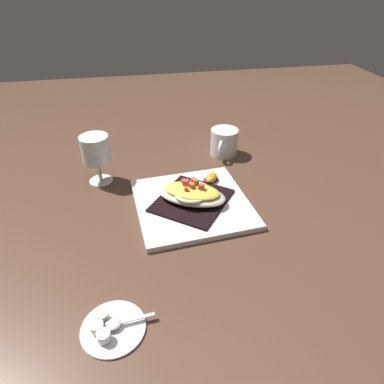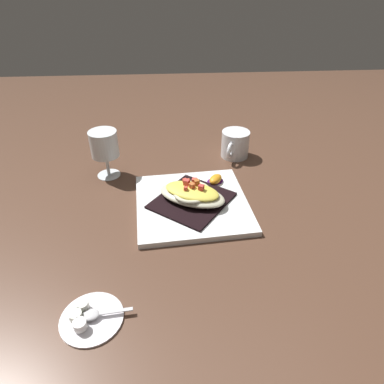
{
  "view_description": "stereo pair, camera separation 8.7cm",
  "coord_description": "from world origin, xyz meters",
  "px_view_note": "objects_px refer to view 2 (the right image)",
  "views": [
    {
      "loc": [
        -0.7,
        0.14,
        0.54
      ],
      "look_at": [
        0.0,
        0.0,
        0.05
      ],
      "focal_mm": 31.16,
      "sensor_mm": 36.0,
      "label": 1
    },
    {
      "loc": [
        -0.71,
        0.05,
        0.54
      ],
      "look_at": [
        0.0,
        0.0,
        0.05
      ],
      "focal_mm": 31.16,
      "sensor_mm": 36.0,
      "label": 2
    }
  ],
  "objects_px": {
    "gratin_dish": "(192,193)",
    "creamer_cup_1": "(76,316)",
    "square_plate": "(192,204)",
    "spoon": "(94,314)",
    "orange_garnish": "(215,180)",
    "coffee_mug": "(235,146)",
    "creamer_saucer": "(92,318)",
    "creamer_cup_2": "(80,325)",
    "stemmed_glass": "(104,146)",
    "creamer_cup_0": "(82,305)"
  },
  "relations": [
    {
      "from": "gratin_dish",
      "to": "orange_garnish",
      "type": "bearing_deg",
      "value": -40.16
    },
    {
      "from": "gratin_dish",
      "to": "spoon",
      "type": "distance_m",
      "value": 0.39
    },
    {
      "from": "creamer_saucer",
      "to": "creamer_cup_1",
      "type": "relative_size",
      "value": 4.84
    },
    {
      "from": "square_plate",
      "to": "creamer_cup_1",
      "type": "xyz_separation_m",
      "value": [
        -0.34,
        0.23,
        0.01
      ]
    },
    {
      "from": "square_plate",
      "to": "creamer_cup_2",
      "type": "distance_m",
      "value": 0.42
    },
    {
      "from": "gratin_dish",
      "to": "coffee_mug",
      "type": "bearing_deg",
      "value": -30.92
    },
    {
      "from": "square_plate",
      "to": "creamer_cup_0",
      "type": "xyz_separation_m",
      "value": [
        -0.31,
        0.23,
        0.01
      ]
    },
    {
      "from": "creamer_saucer",
      "to": "creamer_cup_2",
      "type": "height_order",
      "value": "creamer_cup_2"
    },
    {
      "from": "orange_garnish",
      "to": "gratin_dish",
      "type": "bearing_deg",
      "value": 139.84
    },
    {
      "from": "creamer_cup_0",
      "to": "spoon",
      "type": "bearing_deg",
      "value": -127.25
    },
    {
      "from": "creamer_saucer",
      "to": "spoon",
      "type": "xyz_separation_m",
      "value": [
        0.0,
        -0.01,
        0.01
      ]
    },
    {
      "from": "stemmed_glass",
      "to": "creamer_cup_2",
      "type": "distance_m",
      "value": 0.54
    },
    {
      "from": "gratin_dish",
      "to": "coffee_mug",
      "type": "xyz_separation_m",
      "value": [
        0.27,
        -0.16,
        -0.0
      ]
    },
    {
      "from": "orange_garnish",
      "to": "creamer_cup_2",
      "type": "relative_size",
      "value": 2.43
    },
    {
      "from": "stemmed_glass",
      "to": "creamer_cup_1",
      "type": "distance_m",
      "value": 0.52
    },
    {
      "from": "stemmed_glass",
      "to": "creamer_cup_0",
      "type": "xyz_separation_m",
      "value": [
        -0.49,
        -0.02,
        -0.08
      ]
    },
    {
      "from": "square_plate",
      "to": "gratin_dish",
      "type": "distance_m",
      "value": 0.03
    },
    {
      "from": "spoon",
      "to": "creamer_cup_1",
      "type": "bearing_deg",
      "value": 95.6
    },
    {
      "from": "square_plate",
      "to": "stemmed_glass",
      "type": "distance_m",
      "value": 0.31
    },
    {
      "from": "gratin_dish",
      "to": "creamer_cup_1",
      "type": "height_order",
      "value": "gratin_dish"
    },
    {
      "from": "stemmed_glass",
      "to": "spoon",
      "type": "xyz_separation_m",
      "value": [
        -0.51,
        -0.04,
        -0.08
      ]
    },
    {
      "from": "orange_garnish",
      "to": "creamer_cup_1",
      "type": "relative_size",
      "value": 2.43
    },
    {
      "from": "coffee_mug",
      "to": "stemmed_glass",
      "type": "distance_m",
      "value": 0.42
    },
    {
      "from": "gratin_dish",
      "to": "creamer_cup_1",
      "type": "distance_m",
      "value": 0.41
    },
    {
      "from": "square_plate",
      "to": "orange_garnish",
      "type": "relative_size",
      "value": 5.02
    },
    {
      "from": "creamer_cup_1",
      "to": "creamer_cup_2",
      "type": "height_order",
      "value": "same"
    },
    {
      "from": "square_plate",
      "to": "spoon",
      "type": "bearing_deg",
      "value": 148.68
    },
    {
      "from": "square_plate",
      "to": "spoon",
      "type": "xyz_separation_m",
      "value": [
        -0.33,
        0.2,
        0.01
      ]
    },
    {
      "from": "creamer_cup_0",
      "to": "creamer_cup_2",
      "type": "bearing_deg",
      "value": -174.4
    },
    {
      "from": "orange_garnish",
      "to": "coffee_mug",
      "type": "relative_size",
      "value": 0.5
    },
    {
      "from": "square_plate",
      "to": "orange_garnish",
      "type": "bearing_deg",
      "value": -40.11
    },
    {
      "from": "orange_garnish",
      "to": "creamer_cup_2",
      "type": "height_order",
      "value": "orange_garnish"
    },
    {
      "from": "gratin_dish",
      "to": "orange_garnish",
      "type": "xyz_separation_m",
      "value": [
        0.09,
        -0.07,
        -0.02
      ]
    },
    {
      "from": "gratin_dish",
      "to": "creamer_saucer",
      "type": "height_order",
      "value": "gratin_dish"
    },
    {
      "from": "creamer_cup_2",
      "to": "orange_garnish",
      "type": "bearing_deg",
      "value": -33.78
    },
    {
      "from": "square_plate",
      "to": "creamer_cup_0",
      "type": "height_order",
      "value": "creamer_cup_0"
    },
    {
      "from": "orange_garnish",
      "to": "creamer_cup_1",
      "type": "bearing_deg",
      "value": 143.96
    },
    {
      "from": "creamer_saucer",
      "to": "coffee_mug",
      "type": "bearing_deg",
      "value": -31.51
    },
    {
      "from": "creamer_saucer",
      "to": "spoon",
      "type": "bearing_deg",
      "value": -84.4
    },
    {
      "from": "square_plate",
      "to": "spoon",
      "type": "relative_size",
      "value": 3.15
    },
    {
      "from": "creamer_saucer",
      "to": "square_plate",
      "type": "bearing_deg",
      "value": -32.0
    },
    {
      "from": "stemmed_glass",
      "to": "coffee_mug",
      "type": "bearing_deg",
      "value": -76.77
    },
    {
      "from": "creamer_cup_0",
      "to": "coffee_mug",
      "type": "bearing_deg",
      "value": -33.58
    },
    {
      "from": "coffee_mug",
      "to": "stemmed_glass",
      "type": "bearing_deg",
      "value": 103.23
    },
    {
      "from": "creamer_saucer",
      "to": "creamer_cup_0",
      "type": "bearing_deg",
      "value": 44.04
    },
    {
      "from": "orange_garnish",
      "to": "coffee_mug",
      "type": "xyz_separation_m",
      "value": [
        0.18,
        -0.09,
        0.01
      ]
    },
    {
      "from": "coffee_mug",
      "to": "spoon",
      "type": "bearing_deg",
      "value": 148.87
    },
    {
      "from": "creamer_cup_2",
      "to": "spoon",
      "type": "bearing_deg",
      "value": -41.55
    },
    {
      "from": "coffee_mug",
      "to": "creamer_cup_0",
      "type": "relative_size",
      "value": 4.87
    },
    {
      "from": "orange_garnish",
      "to": "creamer_cup_2",
      "type": "xyz_separation_m",
      "value": [
        -0.44,
        0.3,
        -0.01
      ]
    }
  ]
}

